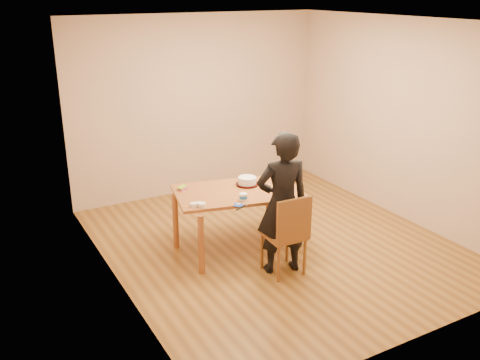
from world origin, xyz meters
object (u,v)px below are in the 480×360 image
dining_table (238,192)px  cake (247,181)px  cake_plate (247,184)px  person (282,204)px  dining_chair (284,235)px

dining_table → cake: (0.19, 0.11, 0.08)m
cake_plate → cake: 0.05m
cake_plate → person: bearing=-92.7°
dining_table → person: bearing=-65.3°
cake_plate → dining_chair: bearing=-92.6°
dining_chair → cake: 0.96m
dining_table → dining_chair: dining_table is taller
dining_chair → person: bearing=92.4°
dining_chair → person: size_ratio=0.25×
dining_table → person: person is taller
dining_chair → person: (0.00, 0.05, 0.36)m
cake_plate → person: size_ratio=0.17×
dining_chair → person: person is taller
cake_plate → person: (-0.04, -0.84, 0.06)m
dining_chair → cake_plate: bearing=89.8°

